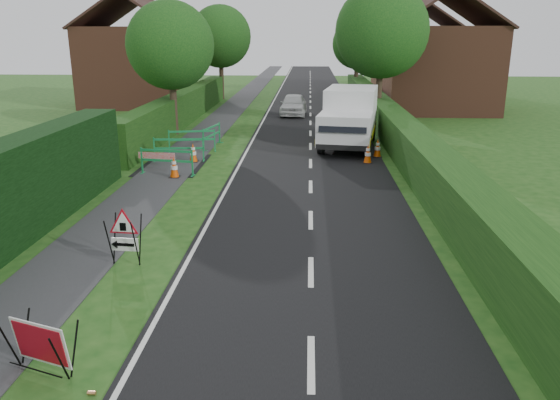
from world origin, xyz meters
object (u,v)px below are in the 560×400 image
object	(u,v)px
red_rect_sign	(40,344)
hatchback_car	(293,104)
works_van	(350,116)
triangle_sign	(122,233)

from	to	relation	value
red_rect_sign	hatchback_car	bearing A→B (deg)	103.25
red_rect_sign	hatchback_car	size ratio (longest dim) A/B	0.29
red_rect_sign	works_van	distance (m)	19.17
red_rect_sign	hatchback_car	world-z (taller)	hatchback_car
triangle_sign	works_van	size ratio (longest dim) A/B	0.19
works_van	hatchback_car	bearing A→B (deg)	115.10
works_van	red_rect_sign	bearing A→B (deg)	-98.87
triangle_sign	hatchback_car	xyz separation A→B (m)	(3.13, 24.20, -0.11)
triangle_sign	works_van	distance (m)	15.33
red_rect_sign	triangle_sign	size ratio (longest dim) A/B	1.02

